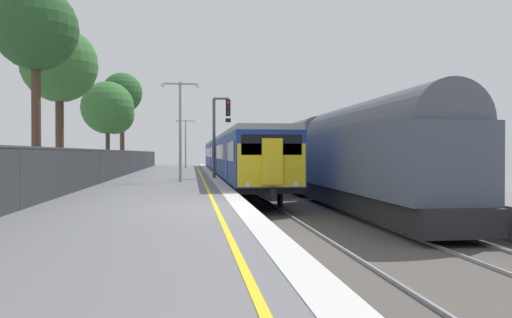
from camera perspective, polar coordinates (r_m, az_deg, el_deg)
name	(u,v)px	position (r m, az deg, el deg)	size (l,w,h in m)	color
ground	(323,228)	(14.62, 7.43, -7.61)	(17.40, 110.00, 1.21)	slate
commuter_train_at_platform	(230,156)	(41.00, -2.86, 0.33)	(2.83, 42.78, 3.81)	navy
freight_train_adjacent_track	(324,154)	(27.89, 7.57, 0.58)	(2.60, 28.96, 4.51)	#232326
signal_gantry	(219,128)	(31.04, -4.17, 3.49)	(1.10, 0.24, 4.84)	#47474C
platform_lamp_mid	(180,122)	(27.06, -8.42, 4.05)	(2.00, 0.20, 5.20)	#93999E
platform_lamp_far	(186,139)	(52.84, -7.83, 2.20)	(2.00, 0.20, 4.88)	#93999E
platform_back_fence	(20,177)	(14.69, -24.77, -1.78)	(0.07, 99.00, 1.68)	#282B2D
background_tree_left	(37,33)	(24.06, -23.19, 12.77)	(3.51, 3.51, 8.50)	#473323
background_tree_centre	(110,110)	(38.85, -15.95, 5.27)	(3.81, 3.80, 6.69)	#473323
background_tree_right	(58,67)	(30.19, -21.19, 9.54)	(4.09, 4.09, 8.35)	#473323
background_tree_back	(121,95)	(47.42, -14.80, 6.91)	(3.56, 3.56, 8.64)	#473323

